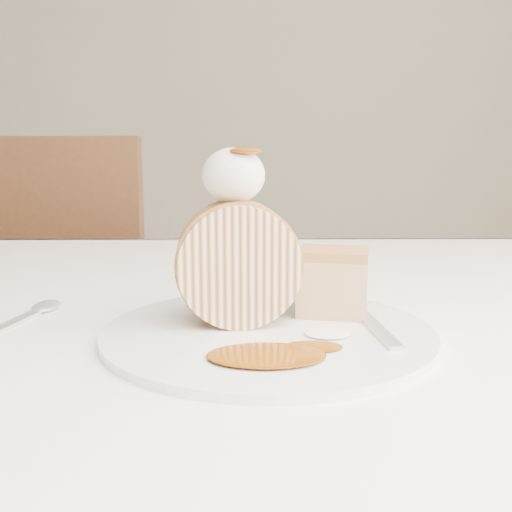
{
  "coord_description": "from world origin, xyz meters",
  "views": [
    {
      "loc": [
        0.0,
        -0.4,
        0.9
      ],
      "look_at": [
        0.01,
        0.07,
        0.82
      ],
      "focal_mm": 40.0,
      "sensor_mm": 36.0,
      "label": 1
    }
  ],
  "objects": [
    {
      "name": "table",
      "position": [
        0.0,
        0.2,
        0.66
      ],
      "size": [
        1.4,
        0.9,
        0.75
      ],
      "color": "white",
      "rests_on": "ground"
    },
    {
      "name": "chair_far",
      "position": [
        -0.44,
        0.97,
        0.54
      ],
      "size": [
        0.47,
        0.47,
        0.94
      ],
      "rotation": [
        0.0,
        0.0,
        3.09
      ],
      "color": "brown",
      "rests_on": "ground"
    },
    {
      "name": "plate",
      "position": [
        0.02,
        0.06,
        0.75
      ],
      "size": [
        0.33,
        0.33,
        0.01
      ],
      "primitive_type": "cylinder",
      "rotation": [
        0.0,
        0.0,
        -0.21
      ],
      "color": "white",
      "rests_on": "table"
    },
    {
      "name": "roulade_slice",
      "position": [
        -0.0,
        0.08,
        0.81
      ],
      "size": [
        0.11,
        0.06,
        0.1
      ],
      "primitive_type": "cylinder",
      "rotation": [
        1.57,
        0.0,
        0.08
      ],
      "color": "beige",
      "rests_on": "plate"
    },
    {
      "name": "cake_chunk",
      "position": [
        0.08,
        0.11,
        0.78
      ],
      "size": [
        0.07,
        0.07,
        0.05
      ],
      "primitive_type": "cube",
      "rotation": [
        0.0,
        0.0,
        -0.21
      ],
      "color": "#C48A4A",
      "rests_on": "plate"
    },
    {
      "name": "whipped_cream",
      "position": [
        -0.01,
        0.09,
        0.88
      ],
      "size": [
        0.05,
        0.05,
        0.05
      ],
      "primitive_type": "ellipsoid",
      "color": "white",
      "rests_on": "roulade_slice"
    },
    {
      "name": "caramel_drizzle",
      "position": [
        0.01,
        0.07,
        0.91
      ],
      "size": [
        0.03,
        0.02,
        0.01
      ],
      "primitive_type": "ellipsoid",
      "color": "#753604",
      "rests_on": "whipped_cream"
    },
    {
      "name": "caramel_pool",
      "position": [
        0.02,
        -0.01,
        0.76
      ],
      "size": [
        0.1,
        0.07,
        0.0
      ],
      "primitive_type": null,
      "rotation": [
        0.0,
        0.0,
        -0.21
      ],
      "color": "#753604",
      "rests_on": "plate"
    },
    {
      "name": "fork",
      "position": [
        0.11,
        0.06,
        0.76
      ],
      "size": [
        0.03,
        0.17,
        0.0
      ],
      "primitive_type": "cube",
      "rotation": [
        0.0,
        0.0,
        0.07
      ],
      "color": "silver",
      "rests_on": "plate"
    }
  ]
}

